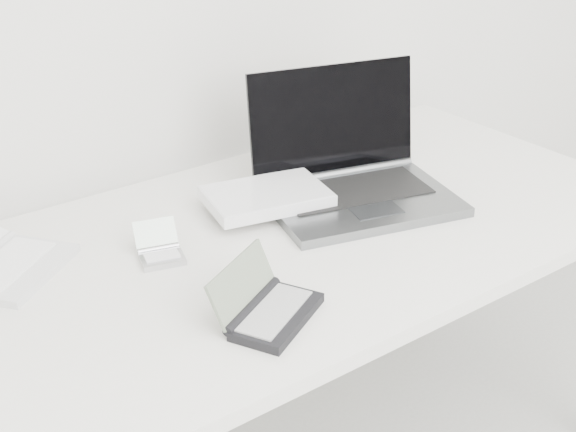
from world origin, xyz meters
TOP-DOWN VIEW (x-y plane):
  - desk at (0.00, 1.55)m, footprint 1.60×0.80m
  - laptop_large at (0.16, 1.61)m, footprint 0.56×0.41m
  - pda_silver at (-0.26, 1.61)m, footprint 0.11×0.12m
  - palmtop_charcoal at (-0.22, 1.32)m, footprint 0.22×0.20m

SIDE VIEW (x-z plane):
  - desk at x=0.00m, z-range 0.32..1.05m
  - pda_silver at x=-0.26m, z-range 0.71..0.77m
  - palmtop_charcoal at x=-0.22m, z-range 0.70..0.80m
  - laptop_large at x=0.16m, z-range 0.64..0.91m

